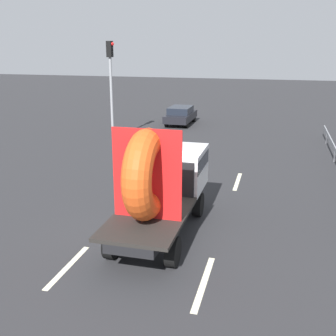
# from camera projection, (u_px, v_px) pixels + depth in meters

# --- Properties ---
(ground_plane) EXTENTS (120.00, 120.00, 0.00)m
(ground_plane) POSITION_uv_depth(u_px,v_px,m) (153.00, 230.00, 12.95)
(ground_plane) COLOR #28282B
(flatbed_truck) EXTENTS (2.02, 5.50, 3.51)m
(flatbed_truck) POSITION_uv_depth(u_px,v_px,m) (163.00, 178.00, 12.59)
(flatbed_truck) COLOR black
(flatbed_truck) RESTS_ON ground_plane
(distant_sedan) EXTENTS (1.67, 3.89, 1.27)m
(distant_sedan) POSITION_uv_depth(u_px,v_px,m) (181.00, 115.00, 29.97)
(distant_sedan) COLOR black
(distant_sedan) RESTS_ON ground_plane
(traffic_light) EXTENTS (0.42, 0.36, 5.75)m
(traffic_light) POSITION_uv_depth(u_px,v_px,m) (111.00, 76.00, 24.33)
(traffic_light) COLOR gray
(traffic_light) RESTS_ON ground_plane
(lane_dash_left_near) EXTENTS (0.16, 2.27, 0.01)m
(lane_dash_left_near) POSITION_uv_depth(u_px,v_px,m) (68.00, 267.00, 10.83)
(lane_dash_left_near) COLOR beige
(lane_dash_left_near) RESTS_ON ground_plane
(lane_dash_left_far) EXTENTS (0.16, 2.83, 0.01)m
(lane_dash_left_far) POSITION_uv_depth(u_px,v_px,m) (158.00, 173.00, 18.67)
(lane_dash_left_far) COLOR beige
(lane_dash_left_far) RESTS_ON ground_plane
(lane_dash_right_near) EXTENTS (0.16, 2.52, 0.01)m
(lane_dash_right_near) POSITION_uv_depth(u_px,v_px,m) (204.00, 283.00, 10.11)
(lane_dash_right_near) COLOR beige
(lane_dash_right_near) RESTS_ON ground_plane
(lane_dash_right_far) EXTENTS (0.16, 2.36, 0.01)m
(lane_dash_right_far) POSITION_uv_depth(u_px,v_px,m) (238.00, 181.00, 17.56)
(lane_dash_right_far) COLOR beige
(lane_dash_right_far) RESTS_ON ground_plane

